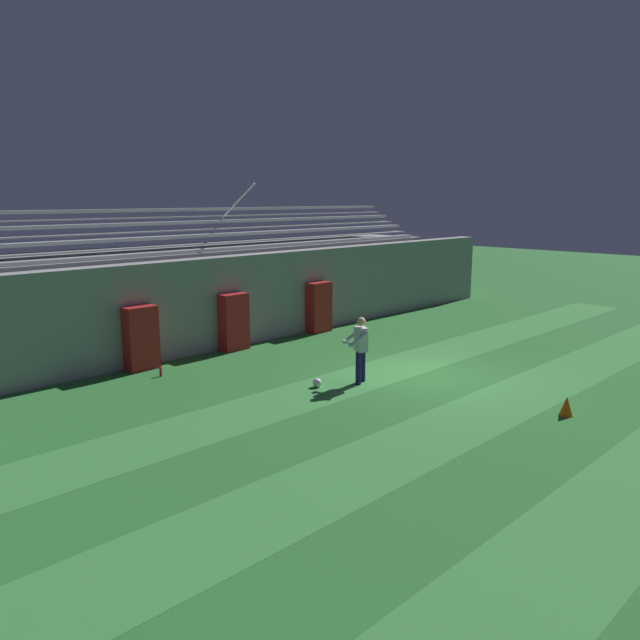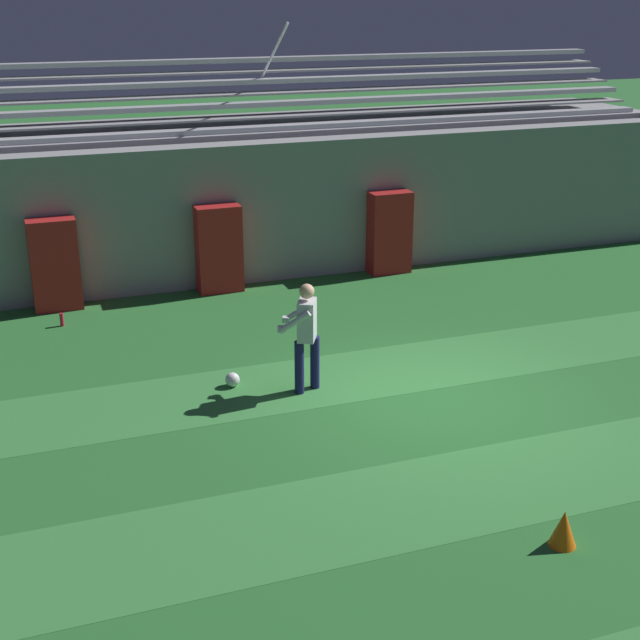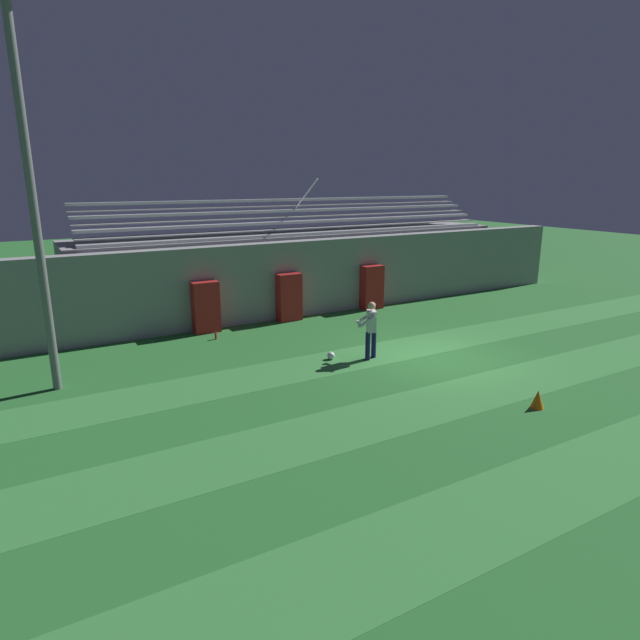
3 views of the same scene
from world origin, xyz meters
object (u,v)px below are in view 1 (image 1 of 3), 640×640
soccer_ball (317,383)px  padding_pillar_gate_right (319,307)px  goalkeeper (360,346)px  water_bottle (161,372)px  traffic_cone (566,406)px  padding_pillar_far_left (141,338)px  padding_pillar_gate_left (234,322)px

soccer_ball → padding_pillar_gate_right: bearing=44.4°
goalkeeper → water_bottle: bearing=128.3°
soccer_ball → traffic_cone: 5.67m
padding_pillar_far_left → water_bottle: 1.21m
soccer_ball → goalkeeper: bearing=-27.0°
padding_pillar_gate_left → water_bottle: bearing=-162.9°
padding_pillar_gate_left → traffic_cone: bearing=-82.0°
water_bottle → padding_pillar_far_left: bearing=88.3°
padding_pillar_gate_left → water_bottle: size_ratio=7.16×
goalkeeper → soccer_ball: size_ratio=7.59×
traffic_cone → water_bottle: 9.81m
padding_pillar_gate_left → water_bottle: 3.36m
padding_pillar_gate_right → traffic_cone: 9.97m
goalkeeper → soccer_ball: 1.40m
padding_pillar_gate_left → traffic_cone: (1.36, -9.68, -0.65)m
padding_pillar_gate_right → traffic_cone: bearing=-103.3°
padding_pillar_gate_left → soccer_ball: bearing=-101.8°
padding_pillar_gate_left → goalkeeper: (0.06, -5.00, 0.09)m
padding_pillar_gate_left → padding_pillar_gate_right: same height
traffic_cone → water_bottle: (-4.49, 8.72, -0.09)m
goalkeeper → soccer_ball: goalkeeper is taller
padding_pillar_far_left → water_bottle: padding_pillar_far_left is taller
padding_pillar_gate_right → traffic_cone: (-2.29, -9.68, -0.65)m
water_bottle → traffic_cone: bearing=-62.8°
goalkeeper → traffic_cone: (1.29, -4.68, -0.74)m
padding_pillar_gate_right → goalkeeper: size_ratio=1.03×
soccer_ball → padding_pillar_gate_left: bearing=78.2°
padding_pillar_far_left → traffic_cone: (4.46, -9.68, -0.65)m
padding_pillar_far_left → traffic_cone: padding_pillar_far_left is taller
padding_pillar_gate_right → soccer_ball: padding_pillar_gate_right is taller
padding_pillar_far_left → soccer_ball: padding_pillar_far_left is taller
padding_pillar_gate_right → water_bottle: padding_pillar_gate_right is taller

